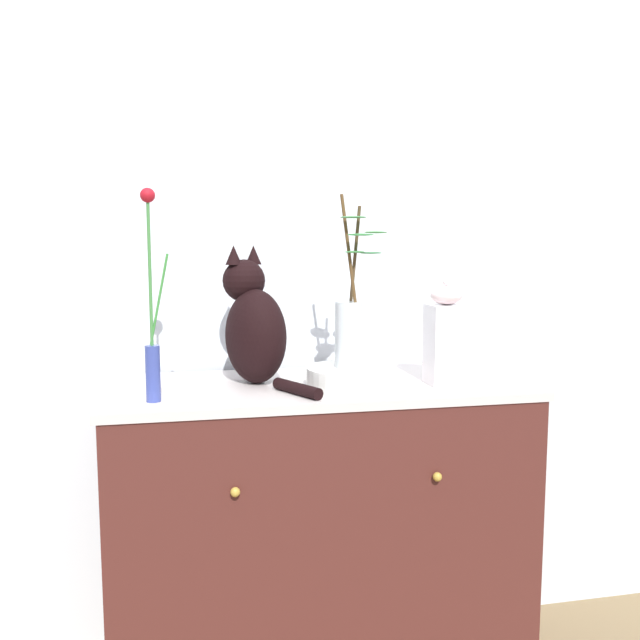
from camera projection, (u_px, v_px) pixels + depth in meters
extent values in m
cube|color=silver|center=(301.00, 253.00, 2.07)|extent=(4.40, 0.08, 2.60)
cube|color=#4B211D|center=(320.00, 544.00, 1.86)|extent=(1.15, 0.47, 0.91)
cube|color=silver|center=(320.00, 387.00, 1.80)|extent=(1.18, 0.48, 0.02)
sphere|color=#B79338|center=(235.00, 492.00, 1.53)|extent=(0.02, 0.02, 0.02)
sphere|color=#B79338|center=(437.00, 477.00, 1.64)|extent=(0.02, 0.02, 0.02)
ellipsoid|color=black|center=(256.00, 336.00, 1.79)|extent=(0.24, 0.25, 0.27)
sphere|color=black|center=(244.00, 281.00, 1.81)|extent=(0.12, 0.12, 0.12)
cone|color=black|center=(234.00, 255.00, 1.78)|extent=(0.05, 0.05, 0.05)
cone|color=black|center=(253.00, 255.00, 1.82)|extent=(0.05, 0.05, 0.05)
cylinder|color=black|center=(297.00, 389.00, 1.66)|extent=(0.11, 0.17, 0.03)
cylinder|color=#374595|center=(153.00, 374.00, 1.58)|extent=(0.04, 0.04, 0.14)
cylinder|color=#41813E|center=(150.00, 275.00, 1.55)|extent=(0.01, 0.01, 0.35)
sphere|color=#AD131F|center=(148.00, 195.00, 1.53)|extent=(0.04, 0.04, 0.04)
cylinder|color=#378335|center=(159.00, 299.00, 1.56)|extent=(0.05, 0.01, 0.22)
cylinder|color=white|center=(348.00, 377.00, 1.75)|extent=(0.23, 0.23, 0.06)
cylinder|color=silver|center=(349.00, 335.00, 1.73)|extent=(0.07, 0.07, 0.18)
cylinder|color=brown|center=(354.00, 267.00, 1.72)|extent=(0.02, 0.08, 0.33)
ellipsoid|color=#387945|center=(371.00, 253.00, 1.72)|extent=(0.08, 0.06, 0.01)
ellipsoid|color=#3B7B3A|center=(376.00, 232.00, 1.71)|extent=(0.08, 0.05, 0.01)
cylinder|color=#533B1F|center=(350.00, 262.00, 1.70)|extent=(0.06, 0.01, 0.36)
ellipsoid|color=#377D3C|center=(355.00, 252.00, 1.68)|extent=(0.08, 0.07, 0.01)
ellipsoid|color=#378A40|center=(361.00, 235.00, 1.65)|extent=(0.07, 0.04, 0.01)
ellipsoid|color=#3F8044|center=(353.00, 217.00, 1.65)|extent=(0.08, 0.06, 0.01)
cube|color=white|center=(445.00, 345.00, 1.78)|extent=(0.10, 0.10, 0.22)
ellipsoid|color=#F4D7D8|center=(446.00, 295.00, 1.76)|extent=(0.09, 0.09, 0.05)
sphere|color=white|center=(447.00, 281.00, 1.76)|extent=(0.02, 0.02, 0.02)
cylinder|color=beige|center=(436.00, 357.00, 1.92)|extent=(0.05, 0.05, 0.11)
cylinder|color=black|center=(437.00, 337.00, 1.91)|extent=(0.00, 0.00, 0.01)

